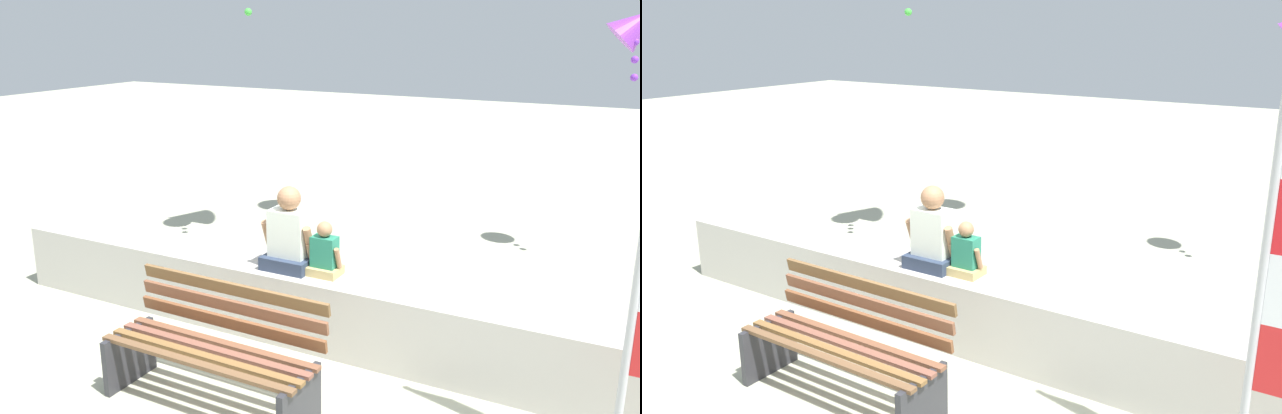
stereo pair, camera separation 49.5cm
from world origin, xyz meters
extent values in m
plane|color=#ADAF95|center=(0.00, 0.00, 0.00)|extent=(40.00, 40.00, 0.00)
cube|color=#B9B3AA|center=(0.00, 1.07, 0.32)|extent=(6.88, 0.58, 0.64)
cube|color=brown|center=(-0.35, -0.43, 0.45)|extent=(1.67, 0.08, 0.03)
cube|color=brown|center=(-0.35, -0.32, 0.45)|extent=(1.67, 0.08, 0.03)
cube|color=brown|center=(-0.35, -0.21, 0.45)|extent=(1.67, 0.08, 0.03)
cube|color=brown|center=(-0.35, -0.09, 0.45)|extent=(1.67, 0.08, 0.03)
cube|color=brown|center=(-0.35, 0.01, 0.57)|extent=(1.67, 0.06, 0.10)
cube|color=brown|center=(-0.35, 0.04, 0.70)|extent=(1.67, 0.06, 0.10)
cube|color=brown|center=(-0.35, 0.06, 0.83)|extent=(1.67, 0.06, 0.10)
cube|color=#2D2D33|center=(-1.12, -0.26, 0.23)|extent=(0.05, 0.53, 0.45)
cube|color=#2D2D33|center=(0.42, -0.27, 0.23)|extent=(0.05, 0.53, 0.45)
cube|color=#2A364D|center=(-0.42, 1.05, 0.70)|extent=(0.44, 0.36, 0.12)
cube|color=white|center=(-0.42, 1.05, 0.97)|extent=(0.34, 0.22, 0.42)
cylinder|color=#A1714F|center=(-0.63, 1.03, 0.92)|extent=(0.07, 0.17, 0.31)
cylinder|color=#A1714F|center=(-0.21, 1.03, 0.92)|extent=(0.07, 0.17, 0.31)
sphere|color=#A1714F|center=(-0.42, 1.05, 1.29)|extent=(0.21, 0.21, 0.21)
cube|color=tan|center=(-0.07, 1.05, 0.68)|extent=(0.28, 0.23, 0.08)
cube|color=#257B5D|center=(-0.07, 1.05, 0.86)|extent=(0.22, 0.14, 0.27)
cylinder|color=#A07450|center=(-0.20, 1.04, 0.82)|extent=(0.04, 0.11, 0.20)
cylinder|color=#A07450|center=(0.07, 1.04, 0.82)|extent=(0.04, 0.11, 0.20)
sphere|color=#A07450|center=(-0.07, 1.05, 1.06)|extent=(0.13, 0.13, 0.13)
cylinder|color=#B7B7BC|center=(2.36, 0.26, 1.61)|extent=(0.05, 0.05, 3.22)
sphere|color=green|center=(-1.75, 2.50, 2.86)|extent=(0.08, 0.08, 0.08)
camera|label=1|loc=(2.38, -3.69, 2.77)|focal=36.98mm
camera|label=2|loc=(2.81, -3.44, 2.77)|focal=36.98mm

